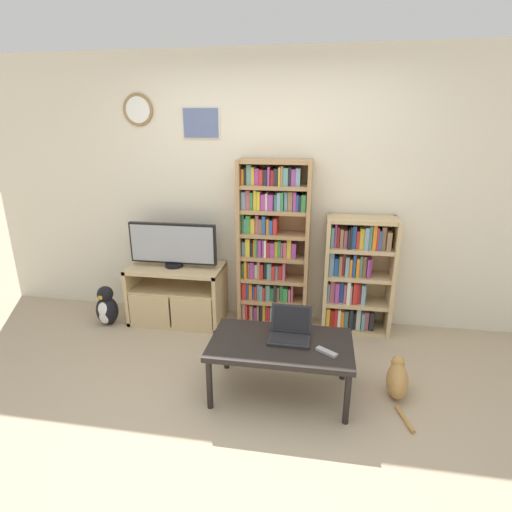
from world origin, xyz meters
TOP-DOWN VIEW (x-y plane):
  - ground_plane at (0.00, 0.00)m, footprint 18.00×18.00m
  - wall_back at (-0.01, 1.71)m, footprint 5.87×0.09m
  - tv_stand at (-0.87, 1.40)m, footprint 0.93×0.49m
  - television at (-0.89, 1.41)m, footprint 0.87×0.18m
  - bookshelf_tall at (0.07, 1.54)m, footprint 0.69×0.28m
  - bookshelf_short at (0.89, 1.52)m, footprint 0.64×0.32m
  - coffee_table at (0.29, 0.40)m, footprint 1.04×0.59m
  - laptop at (0.35, 0.47)m, footprint 0.31×0.26m
  - remote_near_laptop at (0.62, 0.30)m, footprint 0.16×0.13m
  - cat at (1.16, 0.52)m, footprint 0.19×0.57m
  - penguin_figurine at (-1.55, 1.20)m, footprint 0.22×0.20m

SIDE VIEW (x-z plane):
  - ground_plane at x=0.00m, z-range 0.00..0.00m
  - cat at x=1.16m, z-range -0.02..0.27m
  - penguin_figurine at x=-1.55m, z-range -0.02..0.39m
  - tv_stand at x=-0.87m, z-range 0.00..0.59m
  - coffee_table at x=0.29m, z-range 0.17..0.61m
  - remote_near_laptop at x=0.62m, z-range 0.43..0.45m
  - laptop at x=0.35m, z-range 0.38..0.61m
  - bookshelf_short at x=0.89m, z-range 0.00..1.13m
  - television at x=-0.89m, z-range 0.60..1.04m
  - bookshelf_tall at x=0.07m, z-range 0.00..1.64m
  - wall_back at x=-0.01m, z-range 0.01..2.61m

